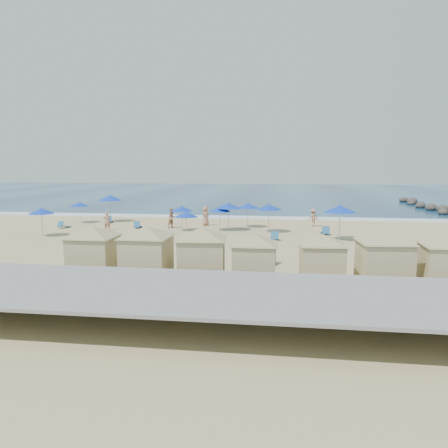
% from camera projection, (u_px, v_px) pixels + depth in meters
% --- Properties ---
extents(ground, '(160.00, 160.00, 0.00)m').
position_uv_depth(ground, '(193.00, 244.00, 30.69)').
color(ground, tan).
rests_on(ground, ground).
extents(ocean, '(160.00, 80.00, 0.06)m').
position_uv_depth(ocean, '(252.00, 193.00, 84.65)').
color(ocean, navy).
rests_on(ocean, ground).
extents(surf_line, '(160.00, 2.50, 0.08)m').
position_uv_depth(surf_line, '(224.00, 217.00, 45.89)').
color(surf_line, white).
rests_on(surf_line, ground).
extents(seawall, '(160.00, 6.10, 1.22)m').
position_uv_depth(seawall, '(121.00, 288.00, 17.36)').
color(seawall, gray).
rests_on(seawall, ground).
extents(rock_jetty, '(2.56, 26.66, 0.96)m').
position_uv_depth(rock_jetty, '(435.00, 208.00, 51.74)').
color(rock_jetty, '#302A28').
rests_on(rock_jetty, ground).
extents(trash_bin, '(1.10, 1.10, 0.87)m').
position_uv_depth(trash_bin, '(266.00, 257.00, 24.23)').
color(trash_bin, black).
rests_on(trash_bin, ground).
extents(cabana_0, '(4.47, 4.47, 2.80)m').
position_uv_depth(cabana_0, '(93.00, 246.00, 21.22)').
color(cabana_0, tan).
rests_on(cabana_0, ground).
extents(cabana_1, '(4.61, 4.61, 2.89)m').
position_uv_depth(cabana_1, '(146.00, 246.00, 20.77)').
color(cabana_1, tan).
rests_on(cabana_1, ground).
extents(cabana_2, '(4.54, 4.54, 2.87)m').
position_uv_depth(cabana_2, '(202.00, 248.00, 20.40)').
color(cabana_2, tan).
rests_on(cabana_2, ground).
extents(cabana_3, '(4.18, 4.18, 2.62)m').
position_uv_depth(cabana_3, '(254.00, 253.00, 20.00)').
color(cabana_3, tan).
rests_on(cabana_3, ground).
extents(cabana_4, '(4.14, 4.14, 2.60)m').
position_uv_depth(cabana_4, '(322.00, 253.00, 20.03)').
color(cabana_4, tan).
rests_on(cabana_4, ground).
extents(cabana_5, '(4.58, 4.58, 2.88)m').
position_uv_depth(cabana_5, '(384.00, 252.00, 19.46)').
color(cabana_5, tan).
rests_on(cabana_5, ground).
extents(cabana_6, '(4.51, 4.51, 2.83)m').
position_uv_depth(cabana_6, '(448.00, 255.00, 18.88)').
color(cabana_6, tan).
rests_on(cabana_6, ground).
extents(umbrella_0, '(1.80, 1.80, 2.05)m').
position_uv_depth(umbrella_0, '(80.00, 204.00, 41.46)').
color(umbrella_0, '#A5A8AD').
rests_on(umbrella_0, ground).
extents(umbrella_1, '(2.00, 2.00, 2.27)m').
position_uv_depth(umbrella_1, '(41.00, 211.00, 33.62)').
color(umbrella_1, '#A5A8AD').
rests_on(umbrella_1, ground).
extents(umbrella_2, '(2.36, 2.36, 2.68)m').
position_uv_depth(umbrella_2, '(110.00, 198.00, 42.15)').
color(umbrella_2, '#A5A8AD').
rests_on(umbrella_2, ground).
extents(umbrella_3, '(1.90, 1.90, 2.16)m').
position_uv_depth(umbrella_3, '(182.00, 209.00, 36.34)').
color(umbrella_3, '#A5A8AD').
rests_on(umbrella_3, ground).
extents(umbrella_4, '(1.84, 1.84, 2.09)m').
position_uv_depth(umbrella_4, '(186.00, 214.00, 32.72)').
color(umbrella_4, '#A5A8AD').
rests_on(umbrella_4, ground).
extents(umbrella_5, '(2.13, 2.13, 2.42)m').
position_uv_depth(umbrella_5, '(228.00, 206.00, 36.59)').
color(umbrella_5, '#A5A8AD').
rests_on(umbrella_5, ground).
extents(umbrella_6, '(1.84, 1.84, 2.10)m').
position_uv_depth(umbrella_6, '(220.00, 209.00, 36.51)').
color(umbrella_6, '#A5A8AD').
rests_on(umbrella_6, ground).
extents(umbrella_7, '(1.96, 1.96, 2.23)m').
position_uv_depth(umbrella_7, '(248.00, 206.00, 38.42)').
color(umbrella_7, '#A5A8AD').
rests_on(umbrella_7, ground).
extents(umbrella_8, '(2.11, 2.11, 2.41)m').
position_uv_depth(umbrella_8, '(269.00, 207.00, 35.55)').
color(umbrella_8, '#A5A8AD').
rests_on(umbrella_8, ground).
extents(umbrella_9, '(2.36, 2.36, 2.68)m').
position_uv_depth(umbrella_9, '(340.00, 209.00, 31.71)').
color(umbrella_9, '#A5A8AD').
rests_on(umbrella_9, ground).
extents(beach_chair_0, '(0.89, 1.32, 0.67)m').
position_uv_depth(beach_chair_0, '(63.00, 225.00, 38.24)').
color(beach_chair_0, '#296197').
rests_on(beach_chair_0, ground).
extents(beach_chair_1, '(0.94, 1.40, 0.71)m').
position_uv_depth(beach_chair_1, '(109.00, 220.00, 41.70)').
color(beach_chair_1, '#296197').
rests_on(beach_chair_1, ground).
extents(beach_chair_2, '(0.67, 1.25, 0.66)m').
position_uv_depth(beach_chair_2, '(138.00, 226.00, 38.15)').
color(beach_chair_2, '#296197').
rests_on(beach_chair_2, ground).
extents(beach_chair_3, '(0.61, 1.21, 0.65)m').
position_uv_depth(beach_chair_3, '(165.00, 239.00, 31.29)').
color(beach_chair_3, '#296197').
rests_on(beach_chair_3, ground).
extents(beach_chair_4, '(0.65, 1.30, 0.70)m').
position_uv_depth(beach_chair_4, '(274.00, 237.00, 32.20)').
color(beach_chair_4, '#296197').
rests_on(beach_chair_4, ground).
extents(beach_chair_5, '(0.62, 1.33, 0.72)m').
position_uv_depth(beach_chair_5, '(325.00, 231.00, 34.65)').
color(beach_chair_5, '#296197').
rests_on(beach_chair_5, ground).
extents(beachgoer_0, '(0.67, 0.54, 1.61)m').
position_uv_depth(beachgoer_0, '(107.00, 221.00, 36.64)').
color(beachgoer_0, tan).
rests_on(beachgoer_0, ground).
extents(beachgoer_1, '(1.05, 1.08, 1.75)m').
position_uv_depth(beachgoer_1, '(172.00, 218.00, 38.15)').
color(beachgoer_1, tan).
rests_on(beachgoer_1, ground).
extents(beachgoer_2, '(1.19, 1.07, 1.61)m').
position_uv_depth(beachgoer_2, '(313.00, 218.00, 39.12)').
color(beachgoer_2, tan).
rests_on(beachgoer_2, ground).
extents(beachgoer_3, '(0.95, 1.02, 1.76)m').
position_uv_depth(beachgoer_3, '(206.00, 216.00, 39.76)').
color(beachgoer_3, tan).
rests_on(beachgoer_3, ground).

